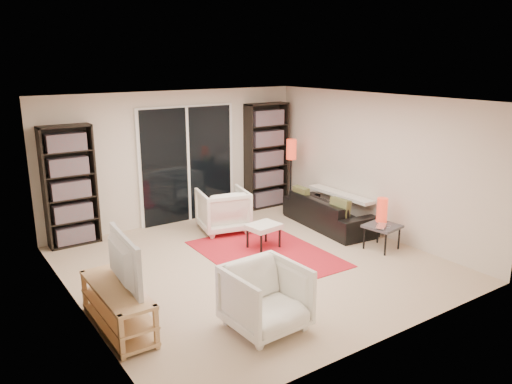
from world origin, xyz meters
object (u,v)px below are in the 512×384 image
Objects in this scene: armchair_front at (266,298)px; sofa at (329,212)px; armchair_back at (223,210)px; bookshelf_right at (267,156)px; ottoman at (264,228)px; bookshelf_left at (70,186)px; tv_stand at (118,306)px; side_table at (382,228)px; floor_lamp at (291,156)px.

sofa is at bearing 34.50° from armchair_front.
armchair_back is at bearing 67.90° from sofa.
ottoman is at bearing -126.64° from bookshelf_right.
bookshelf_left is 1.44× the size of tv_stand.
side_table is at bearing -36.91° from bookshelf_left.
bookshelf_right reaches higher than bookshelf_left.
bookshelf_right is at bearing 51.98° from armchair_front.
side_table is (4.29, -0.01, 0.09)m from tv_stand.
ottoman is 0.38× the size of floor_lamp.
bookshelf_right is 3.77× the size of side_table.
armchair_front is 1.48× the size of side_table.
armchair_back is at bearing 39.16° from tv_stand.
armchair_back is 1.00× the size of armchair_front.
sofa is (4.03, -1.68, -0.70)m from bookshelf_left.
bookshelf_right is 4.87m from armchair_front.
armchair_front is at bearing 80.14° from armchair_back.
floor_lamp is at bearing -68.34° from bookshelf_right.
floor_lamp reaches higher than armchair_back.
ottoman is (-1.58, -0.21, 0.06)m from sofa.
armchair_back is 2.72m from side_table.
tv_stand is 0.94× the size of floor_lamp.
armchair_back is (-1.68, 0.87, 0.10)m from sofa.
ottoman is 2.24m from floor_lamp.
armchair_front is (1.04, -3.92, -0.60)m from bookshelf_left.
armchair_front is (-2.81, -3.92, -0.67)m from bookshelf_right.
bookshelf_right is 1.46× the size of floor_lamp.
armchair_back is (2.66, 2.17, 0.11)m from tv_stand.
bookshelf_left is 1.36× the size of floor_lamp.
floor_lamp is (4.06, -0.53, 0.13)m from bookshelf_left.
floor_lamp is at bearing 29.13° from tv_stand.
bookshelf_left reaches higher than tv_stand.
floor_lamp is (0.03, 1.15, 0.82)m from sofa.
armchair_front reaches higher than sofa.
bookshelf_right is at bearing -0.00° from bookshelf_left.
bookshelf_right reaches higher than ottoman.
sofa reaches higher than side_table.
sofa is 1.33× the size of floor_lamp.
armchair_front is at bearing -34.83° from tv_stand.
bookshelf_right is 3.06m from side_table.
tv_stand is 2.42× the size of side_table.
bookshelf_right is 2.54× the size of armchair_back.
tv_stand is 2.48× the size of ottoman.
side_table is 2.56m from floor_lamp.
tv_stand is at bearing 142.79° from armchair_front.
armchair_front reaches higher than side_table.
tv_stand is at bearing 51.97° from armchair_back.
side_table is (-0.06, -1.31, 0.08)m from sofa.
armchair_front is at bearing -131.71° from floor_lamp.
armchair_back is at bearing 64.94° from armchair_front.
floor_lamp reaches higher than ottoman.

